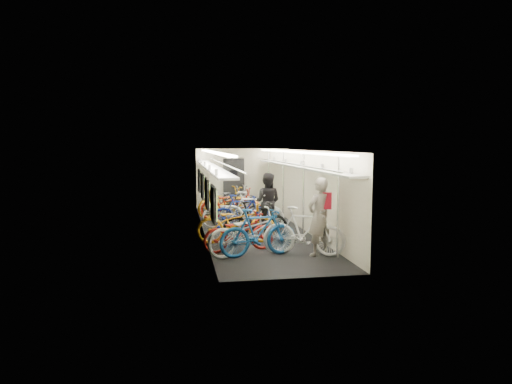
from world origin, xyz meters
name	(u,v)px	position (x,y,z in m)	size (l,w,h in m)	color
train_car_shell	(239,174)	(-0.36, 0.71, 1.66)	(10.00, 10.00, 10.00)	black
bicycle_0	(250,232)	(-0.60, -3.06, 0.55)	(0.73, 2.09, 1.10)	silver
bicycle_1	(258,232)	(-0.42, -3.18, 0.56)	(0.53, 1.86, 1.12)	#174B8A
bicycle_2	(239,232)	(-0.80, -2.62, 0.47)	(0.63, 1.80, 0.94)	#A01911
bicycle_3	(256,221)	(-0.20, -1.51, 0.54)	(0.51, 1.79, 1.08)	black
bicycle_4	(236,223)	(-0.74, -1.66, 0.54)	(0.72, 2.05, 1.08)	orange
bicycle_5	(252,211)	(-0.07, -0.03, 0.59)	(0.55, 1.95, 1.17)	silver
bicycle_6	(232,213)	(-0.61, 0.41, 0.49)	(0.65, 1.86, 0.98)	#ADAEB2
bicycle_7	(242,212)	(-0.35, 0.16, 0.53)	(0.50, 1.78, 1.07)	navy
bicycle_8	(232,205)	(-0.46, 1.72, 0.56)	(0.75, 2.14, 1.12)	#9D2311
bicycle_9	(243,208)	(-0.13, 1.52, 0.46)	(0.44, 1.54, 0.93)	black
bicycle_10	(224,202)	(-0.64, 2.68, 0.53)	(0.71, 2.03, 1.07)	#ECA316
bicycle_11	(304,231)	(0.64, -3.26, 0.57)	(0.54, 1.90, 1.14)	silver
bicycle_12	(225,201)	(-0.53, 3.26, 0.51)	(0.68, 1.95, 1.02)	slate
bicycle_14	(232,198)	(-0.18, 4.00, 0.50)	(0.67, 1.91, 1.01)	slate
passenger_near	(319,217)	(0.96, -3.35, 0.91)	(0.66, 0.43, 1.82)	gray
passenger_mid	(267,202)	(0.39, -0.07, 0.86)	(0.84, 0.65, 1.72)	black
backpack	(326,201)	(1.12, -3.34, 1.28)	(0.26, 0.14, 0.38)	#B61227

